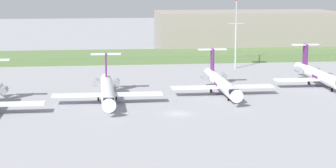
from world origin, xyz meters
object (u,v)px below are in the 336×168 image
at_px(regional_jet_fourth, 319,75).
at_px(antenna_mast, 236,40).
at_px(regional_jet_second, 107,90).
at_px(regional_jet_third, 221,83).

height_order(regional_jet_fourth, antenna_mast, antenna_mast).
height_order(regional_jet_second, regional_jet_fourth, same).
bearing_deg(regional_jet_second, regional_jet_fourth, 14.57).
height_order(regional_jet_second, regional_jet_third, same).
relative_size(regional_jet_third, regional_jet_fourth, 1.00).
xyz_separation_m(regional_jet_third, antenna_mast, (12.04, 37.68, 5.71)).
bearing_deg(regional_jet_third, regional_jet_second, -166.78).
bearing_deg(regional_jet_fourth, regional_jet_second, -165.43).
xyz_separation_m(regional_jet_second, regional_jet_fourth, (51.22, 13.31, 0.00)).
bearing_deg(regional_jet_fourth, antenna_mast, 114.19).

